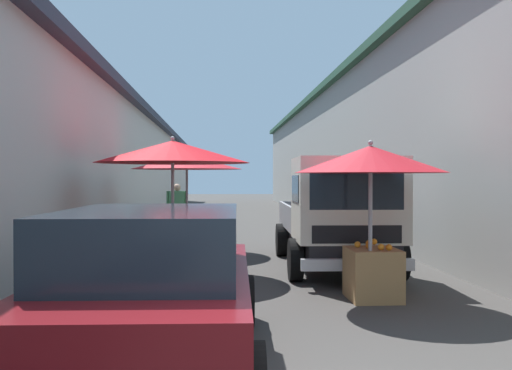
# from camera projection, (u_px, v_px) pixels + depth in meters

# --- Properties ---
(ground) EXTENTS (90.00, 90.00, 0.00)m
(ground) POSITION_uv_depth(u_px,v_px,m) (247.00, 237.00, 16.46)
(ground) COLOR #3D3A38
(building_left_whitewash) EXTENTS (49.80, 7.50, 4.12)m
(building_left_whitewash) POSITION_uv_depth(u_px,v_px,m) (34.00, 168.00, 18.24)
(building_left_whitewash) COLOR beige
(building_left_whitewash) RESTS_ON ground
(building_right_concrete) EXTENTS (49.80, 7.50, 5.41)m
(building_right_concrete) POSITION_uv_depth(u_px,v_px,m) (444.00, 149.00, 19.12)
(building_right_concrete) COLOR gray
(building_right_concrete) RESTS_ON ground
(fruit_stall_far_right) EXTENTS (2.10, 2.10, 2.26)m
(fruit_stall_far_right) POSITION_uv_depth(u_px,v_px,m) (371.00, 183.00, 7.80)
(fruit_stall_far_right) COLOR #9E9EA3
(fruit_stall_far_right) RESTS_ON ground
(fruit_stall_far_left) EXTENTS (2.72, 2.72, 2.47)m
(fruit_stall_far_left) POSITION_uv_depth(u_px,v_px,m) (174.00, 168.00, 9.81)
(fruit_stall_far_left) COLOR #9E9EA3
(fruit_stall_far_left) RESTS_ON ground
(fruit_stall_near_left) EXTENTS (2.57, 2.57, 2.34)m
(fruit_stall_near_left) POSITION_uv_depth(u_px,v_px,m) (187.00, 175.00, 12.96)
(fruit_stall_near_left) COLOR #9E9EA3
(fruit_stall_near_left) RESTS_ON ground
(hatchback_car) EXTENTS (3.96, 2.02, 1.45)m
(hatchback_car) POSITION_uv_depth(u_px,v_px,m) (154.00, 287.00, 5.13)
(hatchback_car) COLOR #600F14
(hatchback_car) RESTS_ON ground
(delivery_truck) EXTENTS (4.97, 2.09, 2.08)m
(delivery_truck) POSITION_uv_depth(u_px,v_px,m) (340.00, 216.00, 10.12)
(delivery_truck) COLOR black
(delivery_truck) RESTS_ON ground
(vendor_by_crates) EXTENTS (0.24, 0.63, 1.56)m
(vendor_by_crates) POSITION_uv_depth(u_px,v_px,m) (177.00, 206.00, 16.56)
(vendor_by_crates) COLOR #232328
(vendor_by_crates) RESTS_ON ground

